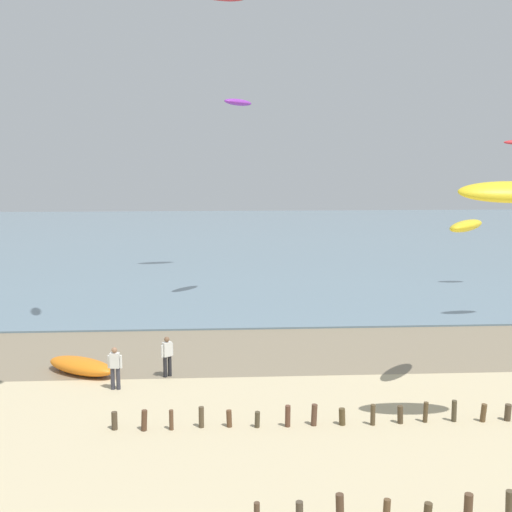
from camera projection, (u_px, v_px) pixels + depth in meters
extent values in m
cube|color=#84755B|center=(203.00, 351.00, 29.56)|extent=(120.00, 7.14, 0.01)
cube|color=slate|center=(213.00, 240.00, 67.57)|extent=(160.00, 70.00, 0.10)
cylinder|color=brown|center=(468.00, 512.00, 15.41)|extent=(0.22, 0.22, 0.96)
cylinder|color=brown|center=(510.00, 510.00, 15.44)|extent=(0.24, 0.23, 1.02)
cylinder|color=#4C3E2C|center=(114.00, 421.00, 21.12)|extent=(0.20, 0.22, 0.62)
cylinder|color=brown|center=(144.00, 420.00, 21.04)|extent=(0.22, 0.22, 0.72)
cylinder|color=brown|center=(171.00, 420.00, 21.09)|extent=(0.15, 0.16, 0.69)
cylinder|color=brown|center=(201.00, 417.00, 21.27)|extent=(0.18, 0.19, 0.72)
cylinder|color=brown|center=(229.00, 419.00, 21.33)|extent=(0.20, 0.20, 0.59)
cylinder|color=#4B412E|center=(257.00, 419.00, 21.28)|extent=(0.19, 0.20, 0.57)
cylinder|color=brown|center=(288.00, 416.00, 21.31)|extent=(0.19, 0.22, 0.76)
cylinder|color=brown|center=(314.00, 415.00, 21.43)|extent=(0.22, 0.21, 0.75)
cylinder|color=brown|center=(342.00, 417.00, 21.48)|extent=(0.24, 0.22, 0.59)
cylinder|color=brown|center=(373.00, 415.00, 21.45)|extent=(0.18, 0.18, 0.74)
cylinder|color=#4C3D29|center=(400.00, 415.00, 21.60)|extent=(0.22, 0.20, 0.63)
cylinder|color=brown|center=(426.00, 412.00, 21.68)|extent=(0.17, 0.18, 0.72)
cylinder|color=#4D432F|center=(454.00, 411.00, 21.74)|extent=(0.19, 0.19, 0.77)
cylinder|color=brown|center=(483.00, 413.00, 21.73)|extent=(0.22, 0.22, 0.65)
cylinder|color=#4E402F|center=(508.00, 412.00, 21.82)|extent=(0.23, 0.23, 0.59)
cylinder|color=#232328|center=(165.00, 367.00, 26.07)|extent=(0.16, 0.16, 0.88)
cylinder|color=#232328|center=(170.00, 366.00, 26.20)|extent=(0.16, 0.16, 0.88)
cube|color=white|center=(167.00, 349.00, 26.02)|extent=(0.42, 0.39, 0.60)
sphere|color=brown|center=(167.00, 339.00, 25.95)|extent=(0.22, 0.22, 0.22)
cylinder|color=white|center=(162.00, 351.00, 25.88)|extent=(0.09, 0.09, 0.52)
cylinder|color=white|center=(172.00, 349.00, 26.18)|extent=(0.09, 0.09, 0.52)
cylinder|color=#383842|center=(118.00, 379.00, 24.71)|extent=(0.16, 0.16, 0.88)
cylinder|color=#383842|center=(113.00, 378.00, 24.71)|extent=(0.16, 0.16, 0.88)
cube|color=white|center=(115.00, 360.00, 24.59)|extent=(0.37, 0.25, 0.60)
sphere|color=#9E7051|center=(114.00, 350.00, 24.53)|extent=(0.22, 0.22, 0.22)
cylinder|color=white|center=(121.00, 362.00, 24.60)|extent=(0.09, 0.09, 0.52)
cylinder|color=white|center=(109.00, 362.00, 24.61)|extent=(0.09, 0.09, 0.52)
ellipsoid|color=orange|center=(81.00, 366.00, 26.50)|extent=(3.49, 2.77, 0.67)
ellipsoid|color=yellow|center=(511.00, 192.00, 19.41)|extent=(3.34, 1.29, 0.91)
ellipsoid|color=purple|center=(238.00, 102.00, 37.55)|extent=(2.19, 2.42, 0.50)
ellipsoid|color=yellow|center=(466.00, 226.00, 23.90)|extent=(2.42, 2.65, 0.58)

